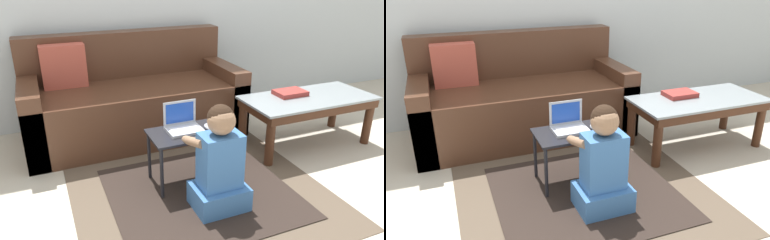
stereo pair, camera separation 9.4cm
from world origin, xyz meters
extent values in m
plane|color=beige|center=(0.00, 0.00, 0.00)|extent=(16.00, 16.00, 0.00)
cube|color=brown|center=(-0.07, 0.00, 0.00)|extent=(1.66, 1.57, 0.01)
cube|color=#2D231E|center=(-0.07, 0.00, 0.01)|extent=(1.20, 1.13, 0.00)
cube|color=#4C2D1E|center=(-0.21, 1.11, 0.24)|extent=(1.86, 0.84, 0.48)
cube|color=#4C2D1E|center=(-0.21, 1.44, 0.68)|extent=(1.86, 0.19, 0.41)
cube|color=#4C2D1E|center=(-1.06, 1.11, 0.30)|extent=(0.16, 0.84, 0.59)
cube|color=#4C2D1E|center=(0.64, 1.11, 0.30)|extent=(0.16, 0.84, 0.59)
cube|color=#B24C3D|center=(-0.76, 1.28, 0.66)|extent=(0.36, 0.14, 0.36)
cube|color=gray|center=(1.07, 0.36, 0.42)|extent=(1.10, 0.52, 0.02)
cube|color=#422314|center=(1.07, 0.36, 0.38)|extent=(1.06, 0.50, 0.07)
cylinder|color=#422314|center=(0.58, 0.16, 0.21)|extent=(0.07, 0.07, 0.41)
cylinder|color=#422314|center=(1.57, 0.16, 0.21)|extent=(0.07, 0.07, 0.41)
cylinder|color=#422314|center=(0.58, 0.56, 0.21)|extent=(0.07, 0.07, 0.41)
cylinder|color=#422314|center=(1.57, 0.56, 0.21)|extent=(0.07, 0.07, 0.41)
cube|color=black|center=(-0.07, 0.19, 0.38)|extent=(0.56, 0.33, 0.02)
cylinder|color=black|center=(-0.33, 0.05, 0.19)|extent=(0.02, 0.02, 0.37)
cylinder|color=black|center=(0.18, 0.05, 0.19)|extent=(0.02, 0.02, 0.37)
cylinder|color=black|center=(-0.33, 0.32, 0.19)|extent=(0.02, 0.02, 0.37)
cylinder|color=black|center=(0.18, 0.32, 0.19)|extent=(0.02, 0.02, 0.37)
cube|color=#B7BCC6|center=(-0.11, 0.20, 0.40)|extent=(0.24, 0.18, 0.02)
cube|color=silver|center=(-0.11, 0.19, 0.41)|extent=(0.20, 0.11, 0.00)
cube|color=#B7BCC6|center=(-0.11, 0.29, 0.49)|extent=(0.24, 0.01, 0.17)
cube|color=#1E47B7|center=(-0.11, 0.29, 0.49)|extent=(0.21, 0.00, 0.14)
ellipsoid|color=#B2B7C1|center=(0.06, 0.16, 0.41)|extent=(0.07, 0.12, 0.04)
cube|color=#3D70B2|center=(-0.03, -0.19, 0.08)|extent=(0.33, 0.27, 0.16)
cube|color=#3D70B2|center=(-0.03, -0.19, 0.34)|extent=(0.25, 0.17, 0.35)
sphere|color=#9E7556|center=(-0.03, -0.19, 0.60)|extent=(0.17, 0.17, 0.17)
sphere|color=black|center=(-0.03, -0.18, 0.61)|extent=(0.16, 0.16, 0.16)
cylinder|color=#9E7556|center=(-0.15, -0.05, 0.43)|extent=(0.06, 0.29, 0.14)
cylinder|color=#9E7556|center=(0.09, -0.05, 0.43)|extent=(0.06, 0.29, 0.14)
cube|color=#99332D|center=(0.96, 0.46, 0.45)|extent=(0.26, 0.18, 0.04)
camera|label=1|loc=(-0.98, -1.97, 1.43)|focal=35.00mm
camera|label=2|loc=(-0.89, -2.00, 1.43)|focal=35.00mm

